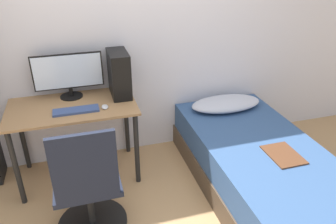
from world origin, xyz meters
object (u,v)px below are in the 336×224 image
(monitor, at_px, (68,74))
(pc_tower, at_px, (119,74))
(keyboard, at_px, (76,110))
(bed, at_px, (257,166))
(office_chair, at_px, (89,193))

(monitor, relative_size, pc_tower, 1.49)
(keyboard, height_order, pc_tower, pc_tower)
(bed, height_order, monitor, monitor)
(monitor, xyz_separation_m, keyboard, (0.03, -0.32, -0.21))
(keyboard, bearing_deg, monitor, 94.76)
(monitor, xyz_separation_m, pc_tower, (0.43, -0.08, -0.02))
(office_chair, relative_size, monitor, 1.58)
(bed, height_order, pc_tower, pc_tower)
(office_chair, distance_m, pc_tower, 1.10)
(office_chair, height_order, pc_tower, pc_tower)
(office_chair, xyz_separation_m, keyboard, (-0.02, 0.61, 0.37))
(pc_tower, bearing_deg, office_chair, -114.65)
(office_chair, xyz_separation_m, monitor, (-0.04, 0.93, 0.58))
(monitor, bearing_deg, keyboard, -85.24)
(office_chair, height_order, monitor, monitor)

